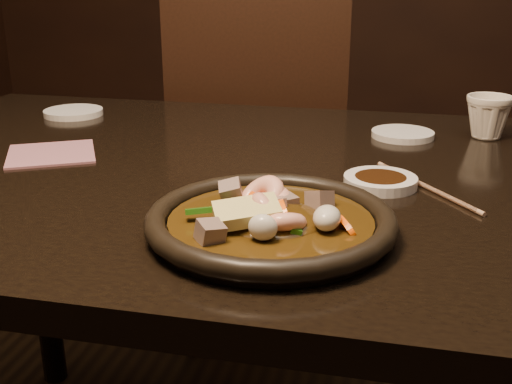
% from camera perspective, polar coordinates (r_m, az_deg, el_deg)
% --- Properties ---
extents(table, '(1.60, 0.90, 0.75)m').
position_cam_1_polar(table, '(1.01, 4.56, -2.31)').
color(table, black).
rests_on(table, floor).
extents(chair, '(0.50, 0.50, 0.98)m').
position_cam_1_polar(chair, '(1.73, 0.55, 2.29)').
color(chair, black).
rests_on(chair, floor).
extents(plate, '(0.30, 0.30, 0.03)m').
position_cam_1_polar(plate, '(0.75, 1.31, -2.73)').
color(plate, black).
rests_on(plate, table).
extents(stirfry, '(0.21, 0.18, 0.06)m').
position_cam_1_polar(stirfry, '(0.75, 1.21, -2.23)').
color(stirfry, '#322009').
rests_on(stirfry, plate).
extents(soy_dish, '(0.10, 0.10, 0.01)m').
position_cam_1_polar(soy_dish, '(0.93, 10.99, 0.94)').
color(soy_dish, white).
rests_on(soy_dish, table).
extents(saucer_left, '(0.12, 0.12, 0.01)m').
position_cam_1_polar(saucer_left, '(1.40, -15.92, 6.82)').
color(saucer_left, white).
rests_on(saucer_left, table).
extents(saucer_right, '(0.11, 0.11, 0.01)m').
position_cam_1_polar(saucer_right, '(1.21, 12.90, 5.04)').
color(saucer_right, white).
rests_on(saucer_right, table).
extents(tea_cup, '(0.10, 0.09, 0.08)m').
position_cam_1_polar(tea_cup, '(1.24, 19.96, 6.42)').
color(tea_cup, '#F0E4CF').
rests_on(tea_cup, table).
extents(chopsticks, '(0.14, 0.19, 0.01)m').
position_cam_1_polar(chopsticks, '(0.94, 14.89, 0.48)').
color(chopsticks, tan).
rests_on(chopsticks, table).
extents(napkin, '(0.19, 0.19, 0.00)m').
position_cam_1_polar(napkin, '(1.12, -17.74, 3.26)').
color(napkin, '#935A67').
rests_on(napkin, table).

